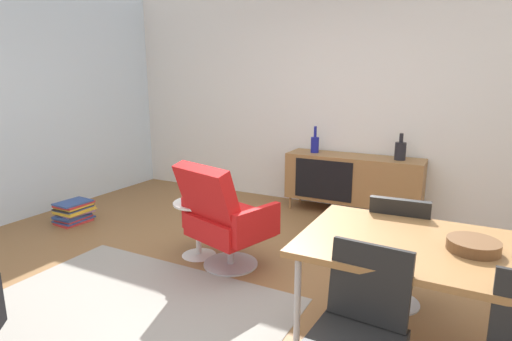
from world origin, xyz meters
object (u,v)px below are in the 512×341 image
object	(u,v)px
dining_table	(453,256)
dining_chair_back_left	(398,246)
lounge_chair_red	(224,216)
fruit_bowl	(197,198)
magazine_stack	(74,212)
sideboard	(353,179)
wooden_bowl_on_table	(473,245)
vase_sculptural_dark	(400,150)
vase_cobalt	(315,144)
dining_chair_front_left	(359,333)
side_table_round	(198,222)

from	to	relation	value
dining_table	dining_chair_back_left	world-z (taller)	dining_chair_back_left
lounge_chair_red	fruit_bowl	distance (m)	0.38
fruit_bowl	magazine_stack	distance (m)	1.85
dining_table	sideboard	bearing A→B (deg)	115.04
wooden_bowl_on_table	fruit_bowl	distance (m)	2.30
sideboard	vase_sculptural_dark	size ratio (longest dim) A/B	5.31
vase_cobalt	fruit_bowl	world-z (taller)	vase_cobalt
dining_chair_back_left	fruit_bowl	xyz separation A→B (m)	(-1.77, 0.08, 0.09)
dining_chair_front_left	vase_cobalt	bearing A→B (deg)	113.24
sideboard	vase_cobalt	size ratio (longest dim) A/B	4.88
wooden_bowl_on_table	lounge_chair_red	bearing A→B (deg)	164.21
sideboard	vase_cobalt	xyz separation A→B (m)	(-0.49, 0.00, 0.39)
fruit_bowl	magazine_stack	bearing A→B (deg)	177.79
dining_chair_back_left	dining_chair_front_left	size ratio (longest dim) A/B	1.00
magazine_stack	dining_chair_back_left	bearing A→B (deg)	-2.45
sideboard	magazine_stack	bearing A→B (deg)	-146.93
lounge_chair_red	magazine_stack	distance (m)	2.18
vase_sculptural_dark	wooden_bowl_on_table	distance (m)	2.59
sideboard	dining_chair_front_left	bearing A→B (deg)	-74.96
lounge_chair_red	dining_chair_front_left	bearing A→B (deg)	-37.67
sideboard	vase_sculptural_dark	xyz separation A→B (m)	(0.52, 0.00, 0.39)
dining_table	dining_chair_front_left	world-z (taller)	dining_chair_front_left
sideboard	dining_table	world-z (taller)	dining_table
dining_table	lounge_chair_red	distance (m)	1.86
sideboard	fruit_bowl	xyz separation A→B (m)	(-0.95, -1.86, 0.12)
sideboard	fruit_bowl	distance (m)	2.09
dining_chair_back_left	lounge_chair_red	distance (m)	1.42
vase_sculptural_dark	lounge_chair_red	world-z (taller)	vase_sculptural_dark
wooden_bowl_on_table	dining_chair_back_left	distance (m)	0.76
dining_table	vase_cobalt	bearing A→B (deg)	123.57
fruit_bowl	dining_table	bearing A→B (deg)	-16.88
vase_sculptural_dark	fruit_bowl	xyz separation A→B (m)	(-1.47, -1.86, -0.27)
vase_sculptural_dark	dining_chair_front_left	distance (m)	3.10
sideboard	dining_chair_front_left	xyz separation A→B (m)	(0.82, -3.06, 0.03)
sideboard	dining_chair_back_left	world-z (taller)	dining_chair_back_left
vase_sculptural_dark	fruit_bowl	world-z (taller)	vase_sculptural_dark
vase_cobalt	magazine_stack	size ratio (longest dim) A/B	0.79
wooden_bowl_on_table	side_table_round	xyz separation A→B (m)	(-2.21, 0.63, -0.45)
dining_chair_back_left	dining_chair_front_left	xyz separation A→B (m)	(0.00, -1.12, 0.00)
sideboard	fruit_bowl	world-z (taller)	sideboard
vase_sculptural_dark	wooden_bowl_on_table	bearing A→B (deg)	-73.53
side_table_round	magazine_stack	distance (m)	1.81
dining_table	wooden_bowl_on_table	world-z (taller)	wooden_bowl_on_table
sideboard	wooden_bowl_on_table	distance (m)	2.80
dining_chair_back_left	fruit_bowl	distance (m)	1.77
vase_sculptural_dark	magazine_stack	xyz separation A→B (m)	(-3.27, -1.79, -0.70)
vase_cobalt	wooden_bowl_on_table	xyz separation A→B (m)	(1.75, -2.49, -0.06)
dining_table	dining_chair_back_left	bearing A→B (deg)	121.80
vase_cobalt	side_table_round	xyz separation A→B (m)	(-0.46, -1.86, -0.51)
vase_cobalt	side_table_round	distance (m)	1.98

